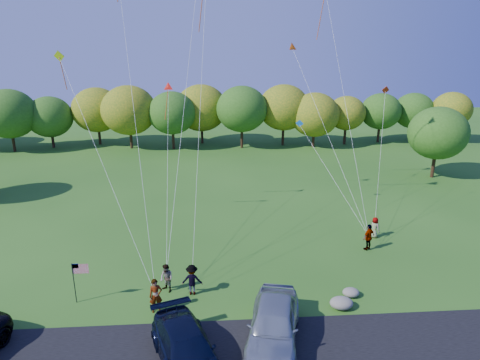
% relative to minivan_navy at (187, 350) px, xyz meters
% --- Properties ---
extents(ground, '(140.00, 140.00, 0.00)m').
position_rel_minivan_navy_xyz_m(ground, '(0.61, 4.10, -0.89)').
color(ground, '#255418').
rests_on(ground, ground).
extents(treeline, '(76.12, 27.76, 8.44)m').
position_rel_minivan_navy_xyz_m(treeline, '(-1.45, 40.35, 3.96)').
color(treeline, '#332312').
rests_on(treeline, ground).
extents(minivan_navy, '(4.07, 6.16, 1.66)m').
position_rel_minivan_navy_xyz_m(minivan_navy, '(0.00, 0.00, 0.00)').
color(minivan_navy, black).
rests_on(minivan_navy, asphalt_lane).
extents(minivan_silver, '(3.62, 6.21, 1.98)m').
position_rel_minivan_navy_xyz_m(minivan_silver, '(4.02, 1.30, 0.16)').
color(minivan_silver, '#A3AAAD').
rests_on(minivan_silver, asphalt_lane).
extents(flyer_a, '(0.78, 0.61, 1.91)m').
position_rel_minivan_navy_xyz_m(flyer_a, '(-1.82, 4.23, 0.07)').
color(flyer_a, '#4C4C59').
rests_on(flyer_a, ground).
extents(flyer_b, '(1.04, 1.03, 1.69)m').
position_rel_minivan_navy_xyz_m(flyer_b, '(-1.44, 6.13, -0.04)').
color(flyer_b, '#4C4C59').
rests_on(flyer_b, ground).
extents(flyer_c, '(1.22, 0.77, 1.82)m').
position_rel_minivan_navy_xyz_m(flyer_c, '(0.03, 5.76, 0.02)').
color(flyer_c, '#4C4C59').
rests_on(flyer_c, ground).
extents(flyer_d, '(1.18, 0.99, 1.89)m').
position_rel_minivan_navy_xyz_m(flyer_d, '(11.95, 10.39, 0.06)').
color(flyer_d, '#4C4C59').
rests_on(flyer_d, ground).
extents(flyer_e, '(0.80, 0.90, 1.56)m').
position_rel_minivan_navy_xyz_m(flyer_e, '(13.09, 12.28, -0.11)').
color(flyer_e, '#4C4C59').
rests_on(flyer_e, ground).
extents(flag_assembly, '(0.89, 0.58, 2.41)m').
position_rel_minivan_navy_xyz_m(flag_assembly, '(-6.08, 5.37, 0.91)').
color(flag_assembly, black).
rests_on(flag_assembly, ground).
extents(boulder_near, '(1.27, 0.99, 0.63)m').
position_rel_minivan_navy_xyz_m(boulder_near, '(8.10, 3.81, -0.57)').
color(boulder_near, gray).
rests_on(boulder_near, ground).
extents(boulder_far, '(0.95, 0.79, 0.49)m').
position_rel_minivan_navy_xyz_m(boulder_far, '(8.97, 4.88, -0.64)').
color(boulder_far, slate).
rests_on(boulder_far, ground).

